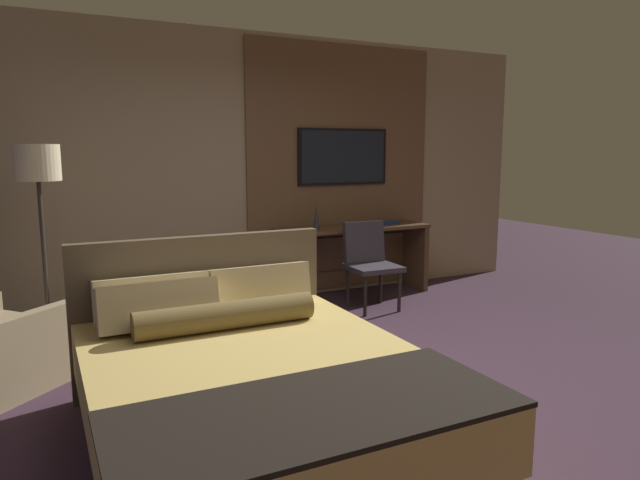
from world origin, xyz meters
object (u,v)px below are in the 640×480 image
at_px(book, 388,222).
at_px(tv, 343,157).
at_px(desk_chair, 369,258).
at_px(bed, 251,390).
at_px(vase_tall, 316,216).
at_px(desk, 351,249).
at_px(floor_lamp, 38,179).

bearing_deg(book, tv, 155.24).
relative_size(tv, desk_chair, 1.25).
bearing_deg(desk_chair, tv, 84.48).
height_order(bed, book, bed).
bearing_deg(vase_tall, desk, 11.69).
distance_m(desk, vase_tall, 0.63).
relative_size(desk, tv, 1.59).
xyz_separation_m(desk_chair, vase_tall, (-0.38, 0.44, 0.40)).
height_order(tv, vase_tall, tv).
height_order(bed, floor_lamp, floor_lamp).
distance_m(desk, tv, 1.03).
bearing_deg(floor_lamp, bed, -66.11).
distance_m(desk_chair, book, 0.81).
bearing_deg(desk, desk_chair, -100.08).
height_order(tv, desk_chair, tv).
height_order(desk_chair, book, desk_chair).
height_order(desk, tv, tv).
distance_m(bed, tv, 3.75).
height_order(tv, book, tv).
xyz_separation_m(floor_lamp, vase_tall, (2.59, 0.40, -0.46)).
bearing_deg(desk, bed, -128.75).
distance_m(desk, book, 0.54).
height_order(tv, floor_lamp, tv).
distance_m(bed, desk_chair, 2.92).
relative_size(desk, floor_lamp, 1.06).
relative_size(bed, desk, 1.26).
bearing_deg(bed, vase_tall, 57.14).
xyz_separation_m(desk, desk_chair, (-0.10, -0.54, -0.00)).
height_order(vase_tall, book, vase_tall).
height_order(desk_chair, floor_lamp, floor_lamp).
bearing_deg(tv, bed, -126.76).
bearing_deg(book, floor_lamp, -172.25).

